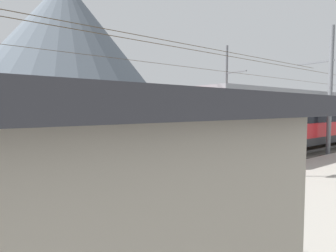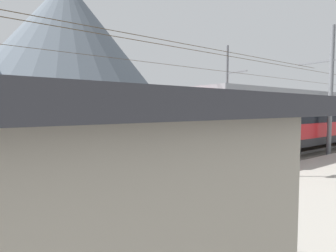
# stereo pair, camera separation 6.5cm
# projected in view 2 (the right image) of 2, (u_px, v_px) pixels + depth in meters

# --- Properties ---
(ground_plane) EXTENTS (400.00, 400.00, 0.00)m
(ground_plane) POSITION_uv_depth(u_px,v_px,m) (228.00, 176.00, 11.47)
(ground_plane) COLOR #424247
(track_near) EXTENTS (120.00, 3.00, 0.28)m
(track_near) POSITION_uv_depth(u_px,v_px,m) (208.00, 169.00, 12.43)
(track_near) COLOR slate
(track_near) RESTS_ON ground
(track_far) EXTENTS (120.00, 3.00, 0.28)m
(track_far) POSITION_uv_depth(u_px,v_px,m) (145.00, 154.00, 16.73)
(track_far) COLOR slate
(track_far) RESTS_ON ground
(train_near_platform) EXTENTS (29.18, 2.87, 4.27)m
(train_near_platform) POSITION_uv_depth(u_px,v_px,m) (332.00, 117.00, 19.91)
(train_near_platform) COLOR #2D2D30
(train_near_platform) RESTS_ON track_near
(train_far_track) EXTENTS (30.57, 2.97, 4.27)m
(train_far_track) POSITION_uv_depth(u_px,v_px,m) (320.00, 114.00, 30.36)
(train_far_track) COLOR #2D2D30
(train_far_track) RESTS_ON track_far
(catenary_mast_mid) EXTENTS (40.62, 2.10, 7.51)m
(catenary_mast_mid) POSITION_uv_depth(u_px,v_px,m) (328.00, 90.00, 15.62)
(catenary_mast_mid) COLOR slate
(catenary_mast_mid) RESTS_ON ground
(catenary_mast_far_side) EXTENTS (40.62, 2.22, 8.27)m
(catenary_mast_far_side) POSITION_uv_depth(u_px,v_px,m) (228.00, 92.00, 23.65)
(catenary_mast_far_side) COLOR slate
(catenary_mast_far_side) RESTS_ON ground
(platform_sign) EXTENTS (0.70, 0.08, 2.38)m
(platform_sign) POSITION_uv_depth(u_px,v_px,m) (280.00, 130.00, 9.98)
(platform_sign) COLOR #59595B
(platform_sign) RESTS_ON platform_slab
(passenger_walking) EXTENTS (0.53, 0.22, 1.69)m
(passenger_walking) POSITION_uv_depth(u_px,v_px,m) (103.00, 183.00, 5.71)
(passenger_walking) COLOR #383842
(passenger_walking) RESTS_ON platform_slab
(handbag_beside_passenger) EXTENTS (0.32, 0.18, 0.40)m
(handbag_beside_passenger) POSITION_uv_depth(u_px,v_px,m) (136.00, 216.00, 5.97)
(handbag_beside_passenger) COLOR #472D1E
(handbag_beside_passenger) RESTS_ON platform_slab
(handbag_near_sign) EXTENTS (0.32, 0.18, 0.39)m
(handbag_near_sign) POSITION_uv_depth(u_px,v_px,m) (278.00, 176.00, 9.65)
(handbag_near_sign) COLOR maroon
(handbag_near_sign) RESTS_ON platform_slab
(mountain_central_peak) EXTENTS (149.93, 149.93, 94.71)m
(mountain_central_peak) POSITION_uv_depth(u_px,v_px,m) (67.00, 47.00, 195.95)
(mountain_central_peak) COLOR slate
(mountain_central_peak) RESTS_ON ground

